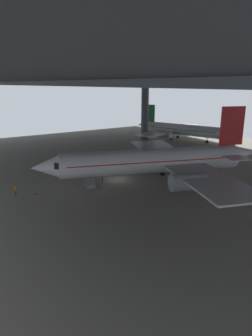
{
  "coord_description": "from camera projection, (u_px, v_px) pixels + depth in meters",
  "views": [
    {
      "loc": [
        41.59,
        -25.25,
        16.23
      ],
      "look_at": [
        1.94,
        0.35,
        2.71
      ],
      "focal_mm": 31.59,
      "sensor_mm": 36.0,
      "label": 1
    }
  ],
  "objects": [
    {
      "name": "ground_plane",
      "position": [
        118.0,
        181.0,
        51.22
      ],
      "size": [
        110.0,
        110.0,
        0.0
      ],
      "primitive_type": "plane",
      "color": "gray"
    },
    {
      "name": "crew_worker_by_stairs",
      "position": [
        102.0,
        175.0,
        50.76
      ],
      "size": [
        0.52,
        0.33,
        1.75
      ],
      "color": "#232838",
      "rests_on": "ground_plane"
    },
    {
      "name": "airplane_main",
      "position": [
        155.0,
        161.0,
        49.98
      ],
      "size": [
        38.89,
        39.17,
        12.47
      ],
      "color": "white",
      "rests_on": "ground_plane"
    },
    {
      "name": "crew_worker_near_nose",
      "position": [
        15.0,
        190.0,
        44.13
      ],
      "size": [
        0.55,
        0.26,
        1.67
      ],
      "color": "#232838",
      "rests_on": "ground_plane"
    },
    {
      "name": "airplane_distant",
      "position": [
        180.0,
        129.0,
        87.28
      ],
      "size": [
        29.92,
        29.77,
        9.95
      ],
      "color": "white",
      "rests_on": "ground_plane"
    },
    {
      "name": "boarding_stairs",
      "position": [
        90.0,
        181.0,
        48.93
      ],
      "size": [
        4.62,
        2.78,
        4.87
      ],
      "color": "slate",
      "rests_on": "ground_plane"
    },
    {
      "name": "traffic_cone_orange",
      "position": [
        36.0,
        192.0,
        44.91
      ],
      "size": [
        0.36,
        0.36,
        0.6
      ],
      "color": "black",
      "rests_on": "ground_plane"
    },
    {
      "name": "hangar_structure",
      "position": [
        182.0,
        78.0,
        53.77
      ],
      "size": [
        121.0,
        99.0,
        17.86
      ],
      "color": "#4C4F54",
      "rests_on": "ground_plane"
    }
  ]
}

